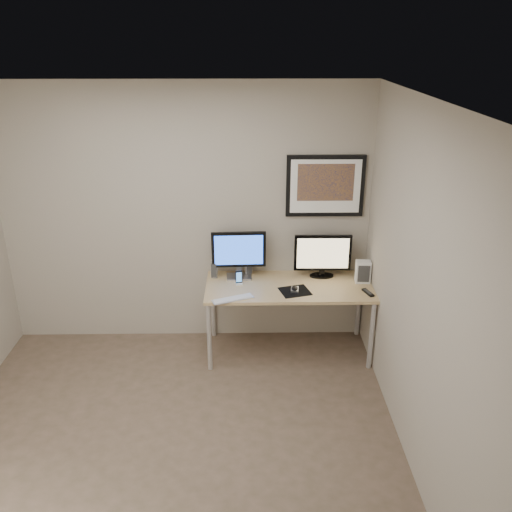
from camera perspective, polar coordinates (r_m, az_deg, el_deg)
The scene contains 14 objects.
floor at distance 4.52m, azimuth -8.89°, elevation -19.11°, with size 3.60×3.60×0.00m, color brown.
room at distance 4.07m, azimuth -9.46°, elevation 2.94°, with size 3.60×3.60×3.60m.
desk at distance 5.25m, azimuth 3.48°, elevation -3.75°, with size 1.60×0.70×0.73m.
framed_art at distance 5.26m, azimuth 7.30°, elevation 7.32°, with size 0.75×0.04×0.60m.
monitor_large at distance 5.27m, azimuth -1.83°, elevation 0.33°, with size 0.53×0.18×0.48m.
monitor_tv at distance 5.34m, azimuth 7.02°, elevation 0.12°, with size 0.56×0.13×0.44m.
speaker_left at distance 5.36m, azimuth -4.42°, elevation -1.41°, with size 0.07×0.07×0.18m, color #BABABF.
speaker_right at distance 5.41m, azimuth -0.83°, elevation -1.09°, with size 0.07×0.07×0.17m, color #BABABF.
phone_dock at distance 5.20m, azimuth -1.82°, elevation -2.29°, with size 0.07×0.07×0.14m, color black.
keyboard at distance 4.95m, azimuth -2.48°, elevation -4.53°, with size 0.38×0.10×0.01m, color silver.
mousepad at distance 5.11m, azimuth 4.12°, elevation -3.72°, with size 0.27×0.24×0.00m, color black.
mouse at distance 5.11m, azimuth 4.09°, elevation -3.45°, with size 0.06×0.11×0.04m, color black.
remote at distance 5.16m, azimuth 11.71°, elevation -3.77°, with size 0.04×0.16×0.02m, color black.
fan_unit at distance 5.34m, azimuth 11.20°, elevation -1.62°, with size 0.14×0.10×0.22m, color silver.
Camera 1 is at (0.61, -3.34, 2.99)m, focal length 38.00 mm.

